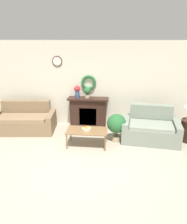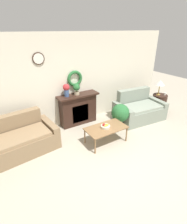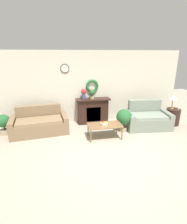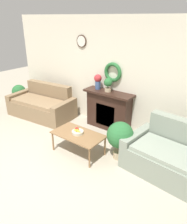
# 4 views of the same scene
# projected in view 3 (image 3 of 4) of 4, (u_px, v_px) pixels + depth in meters

# --- Properties ---
(ground_plane) EXTENTS (16.00, 16.00, 0.00)m
(ground_plane) POSITION_uv_depth(u_px,v_px,m) (113.00, 158.00, 4.54)
(ground_plane) COLOR #ADA38E
(wall_back) EXTENTS (6.80, 0.15, 2.70)m
(wall_back) POSITION_uv_depth(u_px,v_px,m) (93.00, 88.00, 6.63)
(wall_back) COLOR beige
(wall_back) RESTS_ON ground_plane
(fireplace) EXTENTS (1.27, 0.41, 0.98)m
(fireplace) POSITION_uv_depth(u_px,v_px,m) (93.00, 111.00, 6.70)
(fireplace) COLOR #331E16
(fireplace) RESTS_ON ground_plane
(couch_left) EXTENTS (1.94, 1.13, 0.88)m
(couch_left) POSITION_uv_depth(u_px,v_px,m) (40.00, 124.00, 5.94)
(couch_left) COLOR #846B4C
(couch_left) RESTS_ON ground_plane
(loveseat_right) EXTENTS (1.64, 1.13, 0.94)m
(loveseat_right) POSITION_uv_depth(u_px,v_px,m) (147.00, 119.00, 6.37)
(loveseat_right) COLOR gray
(loveseat_right) RESTS_ON ground_plane
(coffee_table) EXTENTS (1.07, 0.59, 0.45)m
(coffee_table) POSITION_uv_depth(u_px,v_px,m) (105.00, 126.00, 5.52)
(coffee_table) COLOR olive
(coffee_table) RESTS_ON ground_plane
(fruit_bowl) EXTENTS (0.24, 0.24, 0.12)m
(fruit_bowl) POSITION_uv_depth(u_px,v_px,m) (104.00, 123.00, 5.50)
(fruit_bowl) COLOR beige
(fruit_bowl) RESTS_ON coffee_table
(side_table_by_loveseat) EXTENTS (0.51, 0.51, 0.61)m
(side_table_by_loveseat) POSITION_uv_depth(u_px,v_px,m) (173.00, 117.00, 6.62)
(side_table_by_loveseat) COLOR #331E16
(side_table_by_loveseat) RESTS_ON ground_plane
(table_lamp) EXTENTS (0.33, 0.33, 0.53)m
(table_lamp) POSITION_uv_depth(u_px,v_px,m) (173.00, 97.00, 6.42)
(table_lamp) COLOR #B28E42
(table_lamp) RESTS_ON side_table_by_loveseat
(mug) EXTENTS (0.07, 0.07, 0.09)m
(mug) POSITION_uv_depth(u_px,v_px,m) (178.00, 108.00, 6.45)
(mug) COLOR silver
(mug) RESTS_ON side_table_by_loveseat
(vase_on_mantel_left) EXTENTS (0.19, 0.19, 0.37)m
(vase_on_mantel_left) POSITION_uv_depth(u_px,v_px,m) (84.00, 93.00, 6.42)
(vase_on_mantel_left) COLOR #3D5684
(vase_on_mantel_left) RESTS_ON fireplace
(potted_plant_on_mantel) EXTENTS (0.20, 0.20, 0.33)m
(potted_plant_on_mantel) POSITION_uv_depth(u_px,v_px,m) (92.00, 94.00, 6.46)
(potted_plant_on_mantel) COLOR tan
(potted_plant_on_mantel) RESTS_ON fireplace
(potted_plant_floor_by_couch) EXTENTS (0.43, 0.43, 0.69)m
(potted_plant_floor_by_couch) POSITION_uv_depth(u_px,v_px,m) (4.00, 123.00, 5.75)
(potted_plant_floor_by_couch) COLOR tan
(potted_plant_floor_by_couch) RESTS_ON ground_plane
(potted_plant_floor_by_loveseat) EXTENTS (0.53, 0.53, 0.79)m
(potted_plant_floor_by_loveseat) POSITION_uv_depth(u_px,v_px,m) (124.00, 118.00, 5.97)
(potted_plant_floor_by_loveseat) COLOR tan
(potted_plant_floor_by_loveseat) RESTS_ON ground_plane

